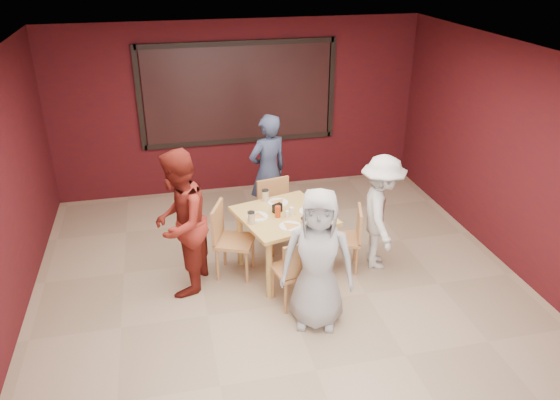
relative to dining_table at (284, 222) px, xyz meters
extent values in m
plane|color=tan|center=(-0.10, -0.71, -0.72)|extent=(7.00, 7.00, 0.00)
cube|color=black|center=(-0.10, 2.74, 0.93)|extent=(3.00, 0.02, 1.50)
cube|color=#DEB15B|center=(0.00, 0.00, 0.08)|extent=(1.28, 1.28, 0.04)
cylinder|color=#DEB15B|center=(-0.51, 0.30, -0.33)|extent=(0.08, 0.08, 0.78)
cylinder|color=#DEB15B|center=(0.30, 0.51, -0.33)|extent=(0.08, 0.08, 0.78)
cylinder|color=#DEB15B|center=(-0.30, -0.51, -0.33)|extent=(0.08, 0.08, 0.78)
cylinder|color=#DEB15B|center=(0.51, -0.30, -0.33)|extent=(0.08, 0.08, 0.78)
cylinder|color=white|center=(0.00, -0.33, 0.11)|extent=(0.26, 0.26, 0.01)
cone|color=#F2CC55|center=(0.00, -0.33, 0.13)|extent=(0.24, 0.24, 0.02)
cylinder|color=#F5E6C2|center=(0.15, -0.43, 0.18)|extent=(0.09, 0.09, 0.14)
cylinder|color=black|center=(0.15, -0.43, 0.25)|extent=(0.09, 0.09, 0.01)
cylinder|color=white|center=(0.00, 0.33, 0.11)|extent=(0.26, 0.26, 0.01)
cone|color=#F2CC55|center=(0.00, 0.33, 0.13)|extent=(0.24, 0.24, 0.02)
cylinder|color=#F5E6C2|center=(-0.14, 0.43, 0.18)|extent=(0.09, 0.09, 0.14)
cylinder|color=black|center=(-0.14, 0.43, 0.25)|extent=(0.09, 0.09, 0.01)
cylinder|color=white|center=(-0.33, 0.00, 0.11)|extent=(0.26, 0.26, 0.01)
cone|color=#F2CC55|center=(-0.33, 0.00, 0.13)|extent=(0.24, 0.24, 0.02)
cylinder|color=#F5E6C2|center=(-0.43, -0.14, 0.18)|extent=(0.09, 0.09, 0.14)
cylinder|color=black|center=(-0.43, -0.14, 0.25)|extent=(0.09, 0.09, 0.01)
cylinder|color=white|center=(0.33, 0.00, 0.11)|extent=(0.26, 0.26, 0.01)
cone|color=#F2CC55|center=(0.33, 0.00, 0.13)|extent=(0.24, 0.24, 0.02)
cylinder|color=#F5E6C2|center=(0.43, 0.14, 0.18)|extent=(0.09, 0.09, 0.14)
cylinder|color=black|center=(0.43, 0.14, 0.25)|extent=(0.09, 0.09, 0.01)
cylinder|color=silver|center=(0.09, -0.03, 0.16)|extent=(0.06, 0.06, 0.10)
cylinder|color=silver|center=(0.02, -0.09, 0.15)|extent=(0.05, 0.05, 0.08)
cylinder|color=#AD2F0C|center=(-0.09, -0.06, 0.18)|extent=(0.07, 0.07, 0.15)
cube|color=black|center=(-0.06, 0.08, 0.16)|extent=(0.13, 0.11, 0.11)
cube|color=#C5844C|center=(-0.05, -0.66, -0.28)|extent=(0.51, 0.51, 0.04)
cylinder|color=#C5844C|center=(0.09, -0.46, -0.51)|extent=(0.04, 0.04, 0.42)
cylinder|color=#C5844C|center=(-0.25, -0.53, -0.51)|extent=(0.04, 0.04, 0.42)
cylinder|color=#C5844C|center=(0.16, -0.80, -0.51)|extent=(0.04, 0.04, 0.42)
cylinder|color=#C5844C|center=(-0.18, -0.87, -0.51)|extent=(0.04, 0.04, 0.42)
cube|color=#C5844C|center=(-0.01, -0.85, -0.03)|extent=(0.43, 0.12, 0.41)
cube|color=#C5844C|center=(0.08, 0.60, -0.25)|extent=(0.55, 0.55, 0.04)
cylinder|color=#C5844C|center=(-0.06, 0.38, -0.49)|extent=(0.04, 0.04, 0.45)
cylinder|color=#C5844C|center=(0.31, 0.46, -0.49)|extent=(0.04, 0.04, 0.45)
cylinder|color=#C5844C|center=(-0.14, 0.75, -0.49)|extent=(0.04, 0.04, 0.45)
cylinder|color=#C5844C|center=(0.23, 0.83, -0.49)|extent=(0.04, 0.04, 0.45)
cube|color=#C5844C|center=(0.04, 0.81, 0.02)|extent=(0.46, 0.13, 0.44)
cube|color=#C5844C|center=(-0.61, 0.08, -0.25)|extent=(0.60, 0.60, 0.04)
cylinder|color=#C5844C|center=(-0.51, -0.16, -0.49)|extent=(0.04, 0.04, 0.45)
cylinder|color=#C5844C|center=(-0.37, 0.19, -0.49)|extent=(0.04, 0.04, 0.45)
cylinder|color=#C5844C|center=(-0.85, -0.02, -0.49)|extent=(0.04, 0.04, 0.45)
cylinder|color=#C5844C|center=(-0.71, 0.33, -0.49)|extent=(0.04, 0.04, 0.45)
cube|color=#C5844C|center=(-0.80, 0.16, 0.02)|extent=(0.21, 0.44, 0.44)
cube|color=#C5844C|center=(0.77, -0.08, -0.30)|extent=(0.51, 0.51, 0.04)
cylinder|color=#C5844C|center=(0.65, 0.12, -0.52)|extent=(0.04, 0.04, 0.40)
cylinder|color=#C5844C|center=(0.56, -0.20, -0.52)|extent=(0.04, 0.04, 0.40)
cylinder|color=#C5844C|center=(0.98, 0.03, -0.52)|extent=(0.04, 0.04, 0.40)
cylinder|color=#C5844C|center=(0.88, -0.29, -0.52)|extent=(0.04, 0.04, 0.40)
cube|color=#C5844C|center=(0.95, -0.14, -0.06)|extent=(0.15, 0.41, 0.39)
imported|color=#A5A5A5|center=(0.12, -1.08, 0.09)|extent=(0.92, 0.74, 1.62)
imported|color=#303955|center=(0.08, 1.33, 0.13)|extent=(0.73, 0.61, 1.71)
imported|color=maroon|center=(-1.27, -0.09, 0.18)|extent=(0.93, 1.05, 1.79)
imported|color=silver|center=(1.24, -0.10, 0.04)|extent=(0.78, 1.09, 1.52)
camera|label=1|loc=(-1.38, -5.82, 3.16)|focal=35.00mm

